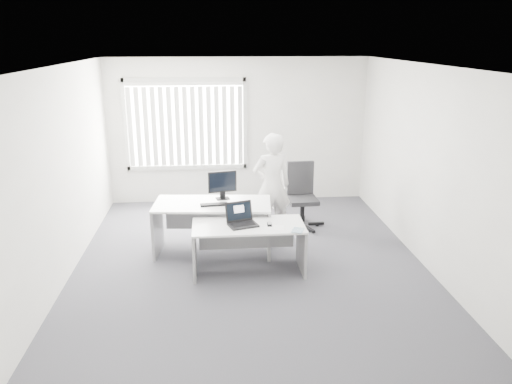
{
  "coord_description": "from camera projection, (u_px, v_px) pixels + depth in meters",
  "views": [
    {
      "loc": [
        -0.48,
        -6.61,
        3.15
      ],
      "look_at": [
        0.1,
        0.15,
        1.04
      ],
      "focal_mm": 35.0,
      "sensor_mm": 36.0,
      "label": 1
    }
  ],
  "objects": [
    {
      "name": "paper_sheet",
      "position": [
        274.0,
        227.0,
        6.72
      ],
      "size": [
        0.29,
        0.23,
        0.0
      ],
      "primitive_type": "cube",
      "rotation": [
        0.0,
        0.0,
        -0.16
      ],
      "color": "white",
      "rests_on": "desk_near"
    },
    {
      "name": "wall_back",
      "position": [
        238.0,
        131.0,
        9.7
      ],
      "size": [
        5.0,
        0.02,
        2.8
      ],
      "primitive_type": "cube",
      "color": "silver",
      "rests_on": "ground"
    },
    {
      "name": "desk_near",
      "position": [
        248.0,
        238.0,
        6.87
      ],
      "size": [
        1.53,
        0.73,
        0.7
      ],
      "rotation": [
        0.0,
        0.0,
        0.01
      ],
      "color": "white",
      "rests_on": "ground"
    },
    {
      "name": "wall_left",
      "position": [
        62.0,
        174.0,
        6.64
      ],
      "size": [
        0.02,
        6.0,
        2.8
      ],
      "primitive_type": "cube",
      "color": "silver",
      "rests_on": "ground"
    },
    {
      "name": "laptop",
      "position": [
        243.0,
        216.0,
        6.72
      ],
      "size": [
        0.46,
        0.44,
        0.3
      ],
      "primitive_type": null,
      "rotation": [
        0.0,
        0.0,
        0.3
      ],
      "color": "black",
      "rests_on": "desk_near"
    },
    {
      "name": "person",
      "position": [
        272.0,
        186.0,
        8.0
      ],
      "size": [
        0.7,
        0.53,
        1.73
      ],
      "primitive_type": "imported",
      "rotation": [
        0.0,
        0.0,
        3.34
      ],
      "color": "silver",
      "rests_on": "ground"
    },
    {
      "name": "booklet",
      "position": [
        298.0,
        230.0,
        6.6
      ],
      "size": [
        0.21,
        0.24,
        0.01
      ],
      "primitive_type": "cube",
      "rotation": [
        0.0,
        0.0,
        -0.38
      ],
      "color": "white",
      "rests_on": "desk_near"
    },
    {
      "name": "wall_front",
      "position": [
        277.0,
        265.0,
        3.99
      ],
      "size": [
        5.0,
        0.02,
        2.8
      ],
      "primitive_type": "cube",
      "color": "silver",
      "rests_on": "ground"
    },
    {
      "name": "mouse",
      "position": [
        269.0,
        224.0,
        6.78
      ],
      "size": [
        0.06,
        0.1,
        0.04
      ],
      "primitive_type": null,
      "rotation": [
        0.0,
        0.0,
        -0.04
      ],
      "color": "#B5B5B7",
      "rests_on": "paper_sheet"
    },
    {
      "name": "keyboard",
      "position": [
        214.0,
        205.0,
        7.32
      ],
      "size": [
        0.42,
        0.17,
        0.02
      ],
      "primitive_type": "cube",
      "rotation": [
        0.0,
        0.0,
        0.09
      ],
      "color": "black",
      "rests_on": "desk_far"
    },
    {
      "name": "wall_right",
      "position": [
        425.0,
        166.0,
        7.05
      ],
      "size": [
        0.02,
        6.0,
        2.8
      ],
      "primitive_type": "cube",
      "color": "silver",
      "rests_on": "ground"
    },
    {
      "name": "ground",
      "position": [
        250.0,
        263.0,
        7.26
      ],
      "size": [
        6.0,
        6.0,
        0.0
      ],
      "primitive_type": "plane",
      "color": "#505057",
      "rests_on": "ground"
    },
    {
      "name": "blinds",
      "position": [
        186.0,
        127.0,
        9.48
      ],
      "size": [
        2.2,
        0.1,
        1.5
      ],
      "primitive_type": null,
      "color": "silver",
      "rests_on": "wall_back"
    },
    {
      "name": "office_chair",
      "position": [
        302.0,
        207.0,
        8.61
      ],
      "size": [
        0.67,
        0.67,
        1.11
      ],
      "rotation": [
        0.0,
        0.0,
        0.05
      ],
      "color": "black",
      "rests_on": "ground"
    },
    {
      "name": "desk_far",
      "position": [
        213.0,
        217.0,
        7.48
      ],
      "size": [
        1.79,
        0.96,
        0.79
      ],
      "rotation": [
        0.0,
        0.0,
        -0.09
      ],
      "color": "white",
      "rests_on": "ground"
    },
    {
      "name": "monitor",
      "position": [
        222.0,
        185.0,
        7.54
      ],
      "size": [
        0.45,
        0.22,
        0.44
      ],
      "primitive_type": null,
      "rotation": [
        0.0,
        0.0,
        0.21
      ],
      "color": "black",
      "rests_on": "desk_far"
    },
    {
      "name": "ceiling",
      "position": [
        249.0,
        65.0,
        6.43
      ],
      "size": [
        5.0,
        6.0,
        0.02
      ],
      "primitive_type": "cube",
      "color": "white",
      "rests_on": "wall_back"
    },
    {
      "name": "window",
      "position": [
        186.0,
        125.0,
        9.53
      ],
      "size": [
        2.32,
        0.06,
        1.76
      ],
      "primitive_type": "cube",
      "color": "#B6B6B1",
      "rests_on": "wall_back"
    }
  ]
}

